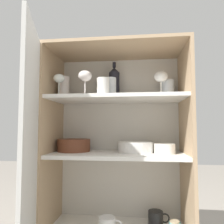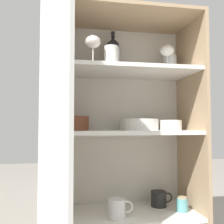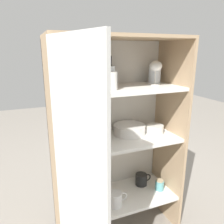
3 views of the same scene
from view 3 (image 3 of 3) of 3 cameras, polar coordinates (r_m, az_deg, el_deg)
The scene contains 22 objects.
cupboard_back_panel at distance 1.56m, azimuth -1.21°, elevation -5.98°, with size 0.80×0.02×1.28m, color silver.
cupboard_side_left at distance 1.31m, azimuth -14.81°, elevation -10.81°, with size 0.02×0.38×1.28m, color tan.
cupboard_side_right at distance 1.59m, azimuth 14.59°, elevation -6.03°, with size 0.02×0.38×1.28m, color tan.
cupboard_top_panel at distance 1.29m, azimuth 1.62°, elevation 18.99°, with size 0.80×0.38×0.02m, color tan.
shelf_board_lower at distance 1.61m, azimuth 1.32°, elevation -21.46°, with size 0.77×0.34×0.02m, color white.
shelf_board_middle at distance 1.39m, azimuth 1.43°, elevation -7.37°, with size 0.77×0.34×0.02m, color white.
shelf_board_upper at distance 1.30m, azimuth 1.52°, elevation 5.97°, with size 0.77×0.34×0.02m, color white.
cupboard_door at distance 1.00m, azimuth -8.48°, elevation -19.62°, with size 0.14×0.38×1.28m.
tumbler_glass_0 at distance 1.31m, azimuth -0.78°, elevation 9.20°, with size 0.07×0.07×0.12m.
tumbler_glass_1 at distance 1.22m, azimuth -13.46°, elevation 8.55°, with size 0.07×0.07×0.13m.
tumbler_glass_2 at distance 1.51m, azimuth 11.08°, elevation 9.53°, with size 0.08×0.08×0.11m.
tumbler_glass_3 at distance 1.20m, azimuth -0.28°, elevation 8.09°, with size 0.07×0.07×0.10m.
wine_glass_0 at distance 1.13m, azimuth -4.18°, elevation 10.20°, with size 0.08×0.08×0.14m.
wine_glass_1 at distance 1.13m, azimuth -12.95°, elevation 9.65°, with size 0.06×0.06×0.13m.
wine_glass_2 at distance 1.41m, azimuth 11.32°, elevation 11.46°, with size 0.08×0.08×0.15m.
wine_bottle at distance 1.39m, azimuth -1.53°, elevation 11.49°, with size 0.07×0.07×0.25m.
plate_stack_white at distance 1.46m, azimuth 4.56°, elevation -4.52°, with size 0.21×0.21×0.06m.
mixing_bowl_large at distance 1.35m, azimuth -10.25°, elevation -6.17°, with size 0.20×0.20×0.08m.
serving_bowl_small at distance 1.50m, azimuth 11.09°, elevation -4.30°, with size 0.12×0.12×0.06m.
coffee_mug_primary at distance 1.71m, azimuth 7.70°, elevation -17.03°, with size 0.12×0.09×0.08m.
coffee_mug_extra_1 at distance 1.50m, azimuth 0.95°, elevation -21.76°, with size 0.13×0.09×0.09m.
storage_jar at distance 1.68m, azimuth 12.32°, elevation -18.11°, with size 0.06×0.06×0.08m.
Camera 3 is at (-0.51, -1.01, 1.21)m, focal length 35.00 mm.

